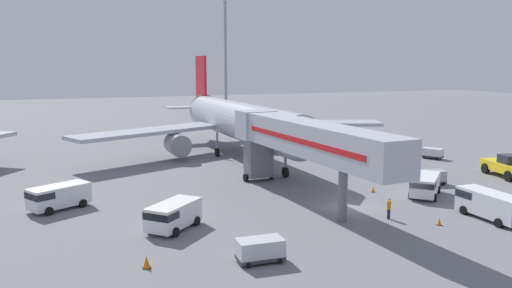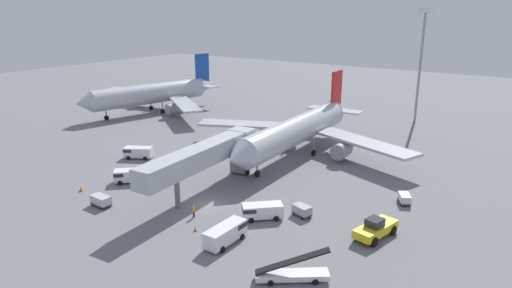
{
  "view_description": "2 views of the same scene",
  "coord_description": "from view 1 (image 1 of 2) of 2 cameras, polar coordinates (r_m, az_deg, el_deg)",
  "views": [
    {
      "loc": [
        -21.72,
        -34.92,
        11.69
      ],
      "look_at": [
        -2.19,
        15.77,
        3.1
      ],
      "focal_mm": 35.47,
      "sensor_mm": 36.0,
      "label": 1
    },
    {
      "loc": [
        36.51,
        -41.65,
        24.83
      ],
      "look_at": [
        -2.75,
        15.31,
        4.1
      ],
      "focal_mm": 31.9,
      "sensor_mm": 36.0,
      "label": 2
    }
  ],
  "objects": [
    {
      "name": "service_van_outer_right",
      "position": [
        36.76,
        -9.38,
        -7.86
      ],
      "size": [
        4.65,
        4.6,
        1.93
      ],
      "color": "white",
      "rests_on": "ground"
    },
    {
      "name": "baggage_cart_mid_center",
      "position": [
        52.64,
        19.3,
        -3.48
      ],
      "size": [
        2.62,
        2.03,
        1.4
      ],
      "color": "#38383D",
      "rests_on": "ground"
    },
    {
      "name": "safety_cone_alpha",
      "position": [
        39.83,
        19.96,
        -8.23
      ],
      "size": [
        0.35,
        0.35,
        0.54
      ],
      "color": "black",
      "rests_on": "ground"
    },
    {
      "name": "baggage_cart_mid_right",
      "position": [
        30.74,
        0.47,
        -11.78
      ],
      "size": [
        2.83,
        1.59,
        1.42
      ],
      "color": "#38383D",
      "rests_on": "ground"
    },
    {
      "name": "ground_plane",
      "position": [
        42.75,
        10.47,
        -7.03
      ],
      "size": [
        300.0,
        300.0,
        0.0
      ],
      "primitive_type": "plane",
      "color": "slate"
    },
    {
      "name": "service_van_far_right",
      "position": [
        42.66,
        24.85,
        -6.11
      ],
      "size": [
        2.26,
        5.59,
        2.08
      ],
      "color": "white",
      "rests_on": "ground"
    },
    {
      "name": "ground_crew_worker_foreground",
      "position": [
        40.06,
        14.76,
        -7.0
      ],
      "size": [
        0.44,
        0.44,
        1.63
      ],
      "color": "#1E2333",
      "rests_on": "ground"
    },
    {
      "name": "service_van_near_center",
      "position": [
        47.62,
        18.52,
        -4.36
      ],
      "size": [
        4.99,
        4.87,
        1.86
      ],
      "color": "white",
      "rests_on": "ground"
    },
    {
      "name": "safety_cone_charlie",
      "position": [
        30.68,
        -12.24,
        -12.88
      ],
      "size": [
        0.49,
        0.49,
        0.75
      ],
      "color": "black",
      "rests_on": "ground"
    },
    {
      "name": "baggage_cart_far_center",
      "position": [
        66.83,
        19.3,
        -0.95
      ],
      "size": [
        2.3,
        2.71,
        1.31
      ],
      "color": "#38383D",
      "rests_on": "ground"
    },
    {
      "name": "airplane_at_gate",
      "position": [
        64.63,
        -2.04,
        2.58
      ],
      "size": [
        42.29,
        41.28,
        12.95
      ],
      "color": "#B7BCC6",
      "rests_on": "ground"
    },
    {
      "name": "service_van_near_left",
      "position": [
        44.22,
        -21.49,
        -5.47
      ],
      "size": [
        5.13,
        4.09,
        1.95
      ],
      "color": "white",
      "rests_on": "ground"
    },
    {
      "name": "pushback_tug",
      "position": [
        58.99,
        26.44,
        -2.3
      ],
      "size": [
        3.54,
        6.34,
        2.39
      ],
      "color": "yellow",
      "rests_on": "ground"
    },
    {
      "name": "jet_bridge",
      "position": [
        43.29,
        4.98,
        0.52
      ],
      "size": [
        4.77,
        23.38,
        7.07
      ],
      "color": "#B2B7C1",
      "rests_on": "ground"
    },
    {
      "name": "safety_cone_bravo",
      "position": [
        48.11,
        13.07,
        -4.99
      ],
      "size": [
        0.34,
        0.34,
        0.52
      ],
      "color": "black",
      "rests_on": "ground"
    },
    {
      "name": "apron_light_mast",
      "position": [
        101.73,
        -3.47,
        12.16
      ],
      "size": [
        2.4,
        2.4,
        24.86
      ],
      "color": "#93969B",
      "rests_on": "ground"
    }
  ]
}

